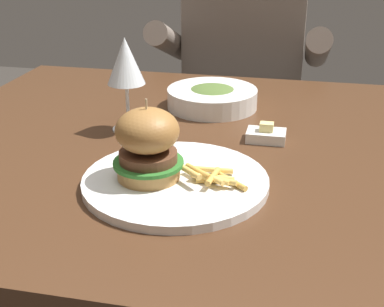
{
  "coord_description": "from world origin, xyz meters",
  "views": [
    {
      "loc": [
        0.15,
        -0.91,
        1.13
      ],
      "look_at": [
        -0.02,
        -0.15,
        0.78
      ],
      "focal_mm": 50.0,
      "sensor_mm": 36.0,
      "label": 1
    }
  ],
  "objects_px": {
    "burger_sandwich": "(148,144)",
    "soup_bowl": "(212,97)",
    "butter_dish": "(266,135)",
    "wine_glass": "(126,64)",
    "diner_person": "(242,107)",
    "main_plate": "(176,181)"
  },
  "relations": [
    {
      "from": "burger_sandwich",
      "to": "butter_dish",
      "type": "height_order",
      "value": "burger_sandwich"
    },
    {
      "from": "wine_glass",
      "to": "diner_person",
      "type": "height_order",
      "value": "diner_person"
    },
    {
      "from": "diner_person",
      "to": "wine_glass",
      "type": "bearing_deg",
      "value": -101.38
    },
    {
      "from": "wine_glass",
      "to": "main_plate",
      "type": "bearing_deg",
      "value": -55.33
    },
    {
      "from": "wine_glass",
      "to": "butter_dish",
      "type": "distance_m",
      "value": 0.3
    },
    {
      "from": "wine_glass",
      "to": "soup_bowl",
      "type": "height_order",
      "value": "wine_glass"
    },
    {
      "from": "main_plate",
      "to": "diner_person",
      "type": "height_order",
      "value": "diner_person"
    },
    {
      "from": "burger_sandwich",
      "to": "diner_person",
      "type": "relative_size",
      "value": 0.11
    },
    {
      "from": "butter_dish",
      "to": "soup_bowl",
      "type": "xyz_separation_m",
      "value": [
        -0.13,
        0.17,
        0.01
      ]
    },
    {
      "from": "main_plate",
      "to": "wine_glass",
      "type": "xyz_separation_m",
      "value": [
        -0.15,
        0.21,
        0.13
      ]
    },
    {
      "from": "burger_sandwich",
      "to": "diner_person",
      "type": "xyz_separation_m",
      "value": [
        0.04,
        0.93,
        -0.25
      ]
    },
    {
      "from": "butter_dish",
      "to": "diner_person",
      "type": "height_order",
      "value": "diner_person"
    },
    {
      "from": "diner_person",
      "to": "main_plate",
      "type": "bearing_deg",
      "value": -89.65
    },
    {
      "from": "butter_dish",
      "to": "diner_person",
      "type": "bearing_deg",
      "value": 100.28
    },
    {
      "from": "wine_glass",
      "to": "soup_bowl",
      "type": "xyz_separation_m",
      "value": [
        0.14,
        0.17,
        -0.11
      ]
    },
    {
      "from": "main_plate",
      "to": "burger_sandwich",
      "type": "xyz_separation_m",
      "value": [
        -0.04,
        -0.01,
        0.06
      ]
    },
    {
      "from": "wine_glass",
      "to": "soup_bowl",
      "type": "bearing_deg",
      "value": 51.53
    },
    {
      "from": "burger_sandwich",
      "to": "soup_bowl",
      "type": "distance_m",
      "value": 0.4
    },
    {
      "from": "wine_glass",
      "to": "butter_dish",
      "type": "relative_size",
      "value": 2.54
    },
    {
      "from": "diner_person",
      "to": "butter_dish",
      "type": "bearing_deg",
      "value": -79.72
    },
    {
      "from": "main_plate",
      "to": "soup_bowl",
      "type": "xyz_separation_m",
      "value": [
        -0.01,
        0.39,
        0.02
      ]
    },
    {
      "from": "burger_sandwich",
      "to": "butter_dish",
      "type": "relative_size",
      "value": 1.77
    }
  ]
}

